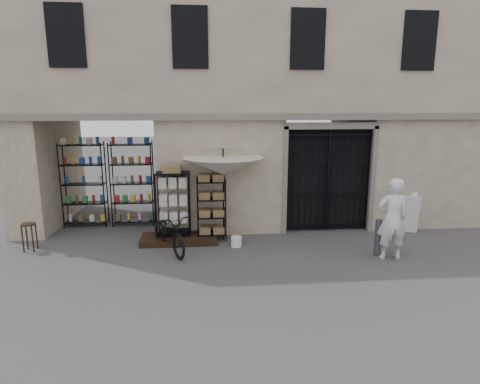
{
  "coord_description": "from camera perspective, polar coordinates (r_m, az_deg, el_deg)",
  "views": [
    {
      "loc": [
        -1.73,
        -8.67,
        3.52
      ],
      "look_at": [
        -0.8,
        1.4,
        1.35
      ],
      "focal_mm": 30.0,
      "sensor_mm": 36.0,
      "label": 1
    }
  ],
  "objects": [
    {
      "name": "step_platform",
      "position": [
        10.8,
        -8.61,
        -6.62
      ],
      "size": [
        2.0,
        0.9,
        0.15
      ],
      "primitive_type": "cube",
      "color": "black",
      "rests_on": "ground"
    },
    {
      "name": "main_building",
      "position": [
        12.83,
        2.6,
        16.48
      ],
      "size": [
        14.0,
        4.0,
        9.0
      ],
      "primitive_type": "cube",
      "color": "tan",
      "rests_on": "ground"
    },
    {
      "name": "ground",
      "position": [
        9.51,
        5.66,
        -9.66
      ],
      "size": [
        80.0,
        80.0,
        0.0
      ],
      "primitive_type": "plane",
      "color": "#252528",
      "rests_on": "ground"
    },
    {
      "name": "bicycle",
      "position": [
        10.18,
        -9.95,
        -8.31
      ],
      "size": [
        1.02,
        1.17,
        1.87
      ],
      "primitive_type": "imported",
      "rotation": [
        0.0,
        0.0,
        0.46
      ],
      "color": "black",
      "rests_on": "ground"
    },
    {
      "name": "shop_shelving",
      "position": [
        12.51,
        -18.22,
        1.04
      ],
      "size": [
        2.7,
        0.5,
        2.5
      ],
      "primitive_type": "cube",
      "color": "black",
      "rests_on": "ground"
    },
    {
      "name": "shopkeeper",
      "position": [
        10.22,
        20.41,
        -8.82
      ],
      "size": [
        0.76,
        1.95,
        0.46
      ],
      "primitive_type": "imported",
      "rotation": [
        0.0,
        0.0,
        3.11
      ],
      "color": "silver",
      "rests_on": "ground"
    },
    {
      "name": "iron_gate",
      "position": [
        11.66,
        12.18,
        1.86
      ],
      "size": [
        2.5,
        0.21,
        3.0
      ],
      "color": "black",
      "rests_on": "ground"
    },
    {
      "name": "display_cabinet",
      "position": [
        10.75,
        -9.47,
        -2.13
      ],
      "size": [
        0.95,
        0.73,
        1.82
      ],
      "rotation": [
        0.0,
        0.0,
        -0.28
      ],
      "color": "black",
      "rests_on": "step_platform"
    },
    {
      "name": "white_bucket",
      "position": [
        10.33,
        -0.52,
        -7.04
      ],
      "size": [
        0.32,
        0.32,
        0.26
      ],
      "primitive_type": "cylinder",
      "rotation": [
        0.0,
        0.0,
        -0.2
      ],
      "color": "silver",
      "rests_on": "ground"
    },
    {
      "name": "market_umbrella",
      "position": [
        10.35,
        -2.42,
        4.39
      ],
      "size": [
        2.24,
        2.26,
        2.96
      ],
      "rotation": [
        0.0,
        0.0,
        -0.27
      ],
      "color": "black",
      "rests_on": "ground"
    },
    {
      "name": "steel_bollard",
      "position": [
        10.19,
        19.04,
        -6.15
      ],
      "size": [
        0.19,
        0.19,
        0.88
      ],
      "primitive_type": "cylinder",
      "rotation": [
        0.0,
        0.0,
        -0.17
      ],
      "color": "#55595E",
      "rests_on": "ground"
    },
    {
      "name": "shop_recess",
      "position": [
        11.97,
        -18.58,
        1.76
      ],
      "size": [
        3.0,
        1.7,
        3.0
      ],
      "primitive_type": "cube",
      "color": "black",
      "rests_on": "ground"
    },
    {
      "name": "wooden_stool",
      "position": [
        11.23,
        -27.75,
        -5.62
      ],
      "size": [
        0.44,
        0.44,
        0.7
      ],
      "rotation": [
        0.0,
        0.0,
        -0.4
      ],
      "color": "black",
      "rests_on": "ground"
    },
    {
      "name": "easel_sign",
      "position": [
        12.29,
        22.79,
        -2.76
      ],
      "size": [
        0.68,
        0.73,
        1.1
      ],
      "rotation": [
        0.0,
        0.0,
        -0.32
      ],
      "color": "silver",
      "rests_on": "ground"
    },
    {
      "name": "wire_rack",
      "position": [
        10.72,
        -4.08,
        -2.46
      ],
      "size": [
        0.87,
        0.74,
        1.69
      ],
      "rotation": [
        0.0,
        0.0,
        0.34
      ],
      "color": "black",
      "rests_on": "ground"
    }
  ]
}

